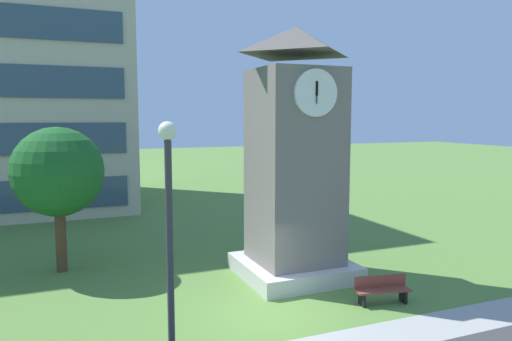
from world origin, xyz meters
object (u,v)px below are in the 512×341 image
Objects in this scene: clock_tower at (295,169)px; street_lamp at (170,238)px; tree_by_building at (58,172)px; park_bench at (382,289)px.

clock_tower reaches higher than street_lamp.
clock_tower is 9.08m from tree_by_building.
clock_tower is at bearing -25.64° from tree_by_building.
clock_tower reaches higher than tree_by_building.
street_lamp is at bearing -156.86° from park_bench.
tree_by_building is at bearing 142.09° from park_bench.
park_bench is at bearing 23.14° from street_lamp.
park_bench is (1.41, -3.54, -3.64)m from clock_tower.
tree_by_building is at bearing 100.58° from street_lamp.
park_bench is 0.31× the size of street_lamp.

